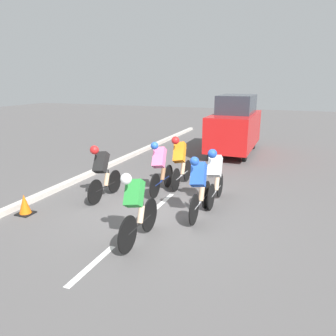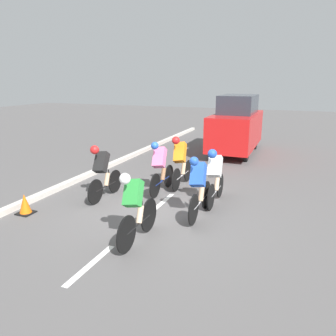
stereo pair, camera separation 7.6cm
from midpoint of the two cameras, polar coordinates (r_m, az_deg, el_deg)
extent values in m
plane|color=#565454|center=(8.20, -1.92, -7.06)|extent=(60.00, 60.00, 0.00)
cube|color=white|center=(6.05, -12.96, -16.05)|extent=(0.12, 1.40, 0.01)
cube|color=white|center=(8.58, -0.73, -6.02)|extent=(0.12, 1.40, 0.01)
cube|color=white|center=(11.45, 5.45, -0.63)|extent=(0.12, 1.40, 0.01)
cube|color=beige|center=(10.16, -17.65, -2.95)|extent=(0.20, 25.33, 0.14)
cylinder|color=black|center=(10.30, 3.71, -0.48)|extent=(0.03, 0.67, 0.67)
cylinder|color=black|center=(9.35, 1.68, -2.08)|extent=(0.03, 0.67, 0.67)
cylinder|color=#B7B7BC|center=(9.82, 2.74, -1.24)|extent=(0.04, 1.05, 0.04)
cylinder|color=#B7B7BC|center=(9.93, 3.11, 0.20)|extent=(0.04, 0.04, 0.42)
cylinder|color=green|center=(9.84, 2.85, -0.60)|extent=(0.07, 0.07, 0.16)
cylinder|color=#DBAD84|center=(9.84, 2.91, -0.11)|extent=(0.12, 0.23, 0.36)
cube|color=orange|center=(9.57, 2.32, 2.73)|extent=(0.41, 0.50, 0.64)
sphere|color=red|center=(9.30, 1.61, 4.83)|extent=(0.22, 0.22, 0.22)
cylinder|color=black|center=(8.16, 6.92, -4.68)|extent=(0.03, 0.69, 0.69)
cylinder|color=black|center=(7.24, 4.77, -7.26)|extent=(0.03, 0.69, 0.69)
cylinder|color=#B7B7BC|center=(7.70, 5.91, -5.89)|extent=(0.04, 1.03, 0.04)
cylinder|color=#B7B7BC|center=(7.79, 6.32, -4.00)|extent=(0.04, 0.04, 0.42)
cylinder|color=#1999D8|center=(7.71, 6.04, -5.07)|extent=(0.07, 0.07, 0.16)
cylinder|color=#DBAD84|center=(7.70, 6.11, -4.45)|extent=(0.12, 0.23, 0.36)
cube|color=blue|center=(7.40, 5.57, -1.15)|extent=(0.39, 0.47, 0.59)
sphere|color=blue|center=(7.11, 4.86, 1.18)|extent=(0.20, 0.20, 0.20)
cylinder|color=black|center=(9.70, 0.38, -1.41)|extent=(0.03, 0.67, 0.67)
cylinder|color=black|center=(8.82, -2.02, -3.13)|extent=(0.03, 0.67, 0.67)
cylinder|color=navy|center=(9.26, -0.76, -2.23)|extent=(0.04, 1.00, 0.04)
cylinder|color=navy|center=(9.35, -0.35, -0.70)|extent=(0.04, 0.04, 0.42)
cylinder|color=yellow|center=(9.27, -0.64, -1.55)|extent=(0.07, 0.07, 0.16)
cylinder|color=#9E704C|center=(9.27, -0.59, -1.04)|extent=(0.12, 0.23, 0.36)
cube|color=pink|center=(9.00, -1.25, 1.85)|extent=(0.40, 0.48, 0.61)
sphere|color=blue|center=(8.74, -2.07, 3.90)|extent=(0.21, 0.21, 0.21)
cylinder|color=black|center=(9.35, -8.97, -2.30)|extent=(0.03, 0.65, 0.65)
cylinder|color=black|center=(8.58, -12.28, -4.08)|extent=(0.03, 0.65, 0.65)
cylinder|color=black|center=(8.96, -10.55, -3.15)|extent=(0.04, 0.97, 0.04)
cylinder|color=black|center=(9.04, -10.04, -1.58)|extent=(0.04, 0.04, 0.42)
cylinder|color=yellow|center=(8.97, -10.41, -2.46)|extent=(0.07, 0.07, 0.16)
cylinder|color=#DBAD84|center=(8.97, -10.36, -1.93)|extent=(0.12, 0.23, 0.36)
cube|color=black|center=(8.71, -11.30, 1.00)|extent=(0.38, 0.48, 0.59)
sphere|color=red|center=(8.47, -12.42, 3.11)|extent=(0.23, 0.23, 0.23)
cylinder|color=black|center=(8.99, 9.32, -3.05)|extent=(0.03, 0.65, 0.65)
cylinder|color=black|center=(8.10, 7.78, -5.04)|extent=(0.03, 0.65, 0.65)
cylinder|color=#B7B7BC|center=(8.54, 8.59, -3.99)|extent=(0.04, 0.97, 0.04)
cylinder|color=#B7B7BC|center=(8.63, 8.91, -2.33)|extent=(0.04, 0.04, 0.42)
cylinder|color=#1999D8|center=(8.55, 8.70, -3.26)|extent=(0.07, 0.07, 0.16)
cylinder|color=beige|center=(8.55, 8.75, -2.70)|extent=(0.12, 0.23, 0.36)
cube|color=white|center=(8.26, 8.45, 0.30)|extent=(0.37, 0.47, 0.57)
sphere|color=blue|center=(7.97, 8.00, 2.47)|extent=(0.23, 0.23, 0.23)
cylinder|color=black|center=(6.94, -3.02, -8.16)|extent=(0.03, 0.71, 0.71)
cylinder|color=black|center=(6.16, -6.88, -11.41)|extent=(0.03, 0.71, 0.71)
cylinder|color=black|center=(6.54, -4.83, -9.70)|extent=(0.04, 0.97, 0.04)
cylinder|color=black|center=(6.60, -4.20, -7.48)|extent=(0.04, 0.04, 0.42)
cylinder|color=white|center=(6.54, -4.65, -8.73)|extent=(0.07, 0.07, 0.16)
cylinder|color=beige|center=(6.53, -4.57, -8.02)|extent=(0.12, 0.23, 0.36)
cube|color=green|center=(6.23, -5.73, -4.38)|extent=(0.41, 0.45, 0.58)
sphere|color=white|center=(5.96, -7.16, -1.87)|extent=(0.21, 0.21, 0.21)
cylinder|color=black|center=(13.16, 13.63, 2.50)|extent=(0.14, 0.64, 0.64)
cylinder|color=black|center=(13.42, 7.88, 3.02)|extent=(0.14, 0.64, 0.64)
cylinder|color=black|center=(15.70, 15.08, 4.40)|extent=(0.14, 0.64, 0.64)
cylinder|color=black|center=(15.91, 10.21, 4.82)|extent=(0.14, 0.64, 0.64)
cube|color=red|center=(14.41, 11.91, 6.49)|extent=(1.70, 4.20, 1.39)
cube|color=#2D333D|center=(14.50, 12.29, 10.81)|extent=(1.39, 2.31, 0.77)
cube|color=black|center=(8.59, -23.26, -7.20)|extent=(0.36, 0.36, 0.03)
cone|color=orange|center=(8.50, -23.43, -5.67)|extent=(0.28, 0.28, 0.46)
camera|label=1|loc=(0.04, -89.74, 0.07)|focal=35.00mm
camera|label=2|loc=(0.04, 90.26, -0.07)|focal=35.00mm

